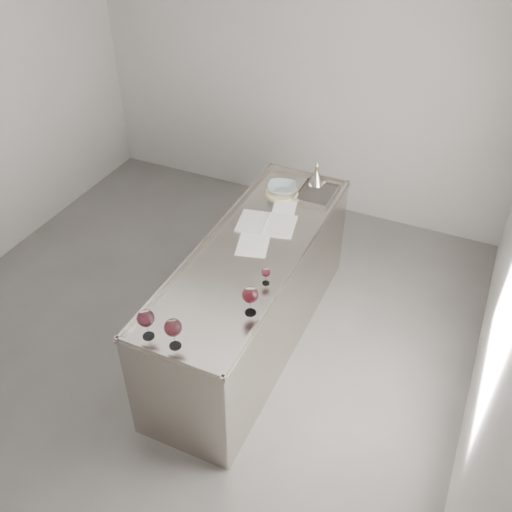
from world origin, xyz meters
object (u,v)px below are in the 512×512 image
at_px(notebook, 266,224).
at_px(ceramic_bowl, 282,188).
at_px(wine_glass_small, 266,273).
at_px(wine_funnel, 316,177).
at_px(counter, 253,295).
at_px(wine_glass_left, 146,319).
at_px(wine_glass_middle, 173,328).
at_px(wine_glass_right, 250,295).

distance_m(notebook, ceramic_bowl, 0.48).
height_order(wine_glass_small, wine_funnel, wine_funnel).
distance_m(counter, ceramic_bowl, 0.96).
xyz_separation_m(wine_glass_left, notebook, (0.18, 1.42, -0.14)).
bearing_deg(counter, wine_glass_middle, -91.07).
distance_m(wine_glass_small, notebook, 0.71).
xyz_separation_m(wine_glass_middle, wine_glass_right, (0.29, 0.46, -0.00)).
height_order(wine_glass_middle, notebook, wine_glass_middle).
bearing_deg(wine_glass_middle, wine_funnel, 86.55).
distance_m(wine_glass_left, wine_glass_right, 0.67).
relative_size(wine_glass_middle, notebook, 0.43).
distance_m(counter, wine_glass_left, 1.26).
relative_size(wine_glass_small, ceramic_bowl, 0.54).
xyz_separation_m(counter, wine_funnel, (0.11, 1.08, 0.53)).
height_order(wine_glass_left, wine_glass_right, same).
distance_m(wine_glass_left, wine_glass_middle, 0.19).
distance_m(counter, notebook, 0.58).
bearing_deg(notebook, counter, -95.64).
distance_m(wine_glass_middle, wine_funnel, 2.17).
relative_size(wine_glass_middle, wine_funnel, 0.98).
relative_size(wine_glass_right, ceramic_bowl, 0.87).
bearing_deg(wine_glass_middle, wine_glass_left, -180.00).
bearing_deg(wine_funnel, wine_glass_small, -84.38).
bearing_deg(wine_glass_right, notebook, 107.83).
xyz_separation_m(wine_glass_right, wine_glass_small, (-0.03, 0.31, -0.06)).
distance_m(wine_glass_middle, wine_glass_right, 0.54).
bearing_deg(wine_funnel, ceramic_bowl, -127.66).
bearing_deg(wine_funnel, wine_glass_middle, -93.45).
height_order(wine_glass_left, wine_glass_middle, same).
bearing_deg(wine_glass_left, wine_glass_middle, 0.00).
bearing_deg(ceramic_bowl, wine_glass_left, -93.44).
distance_m(wine_glass_left, ceramic_bowl, 1.89).
bearing_deg(wine_glass_left, counter, 78.85).
bearing_deg(ceramic_bowl, wine_funnel, 52.34).
xyz_separation_m(wine_glass_left, wine_glass_right, (0.49, 0.46, -0.00)).
xyz_separation_m(counter, wine_glass_small, (0.25, -0.32, 0.56)).
bearing_deg(wine_glass_right, wine_glass_middle, -122.94).
relative_size(ceramic_bowl, wine_funnel, 1.12).
bearing_deg(wine_glass_left, wine_glass_right, 43.03).
relative_size(counter, wine_glass_small, 18.22).
distance_m(counter, wine_glass_middle, 1.25).
xyz_separation_m(notebook, ceramic_bowl, (-0.07, 0.47, 0.04)).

